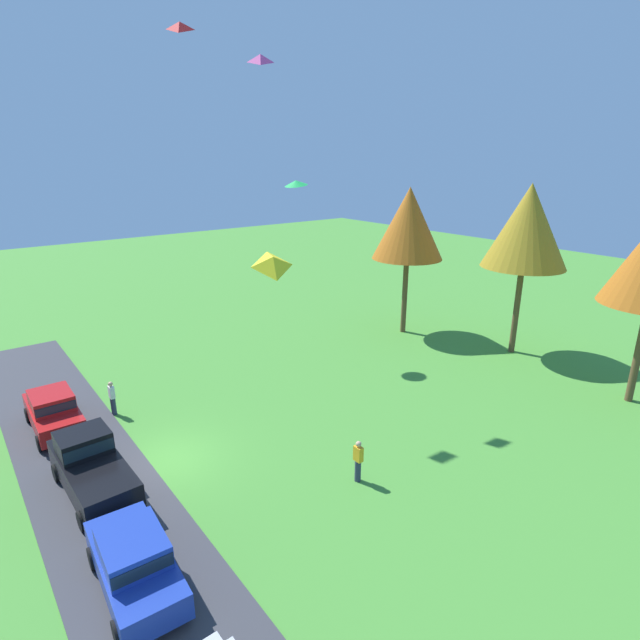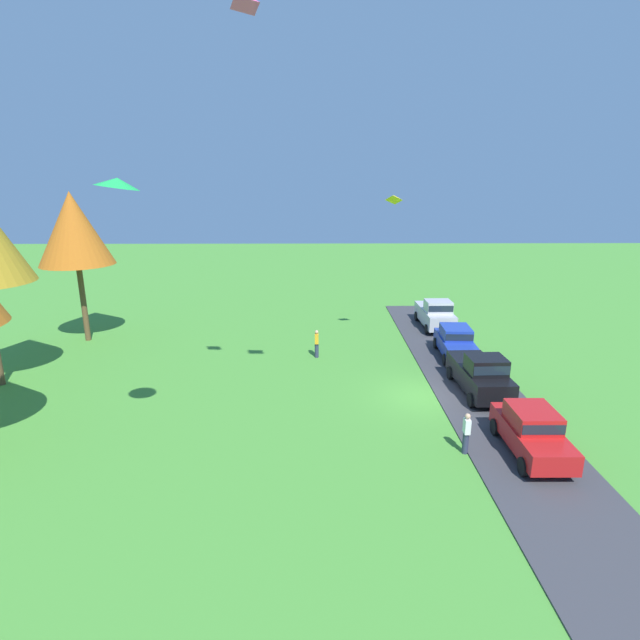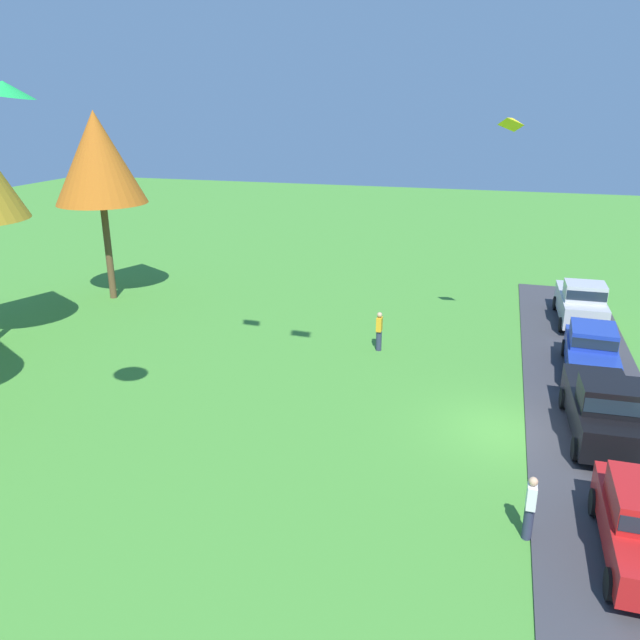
{
  "view_description": "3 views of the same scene",
  "coord_description": "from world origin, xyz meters",
  "px_view_note": "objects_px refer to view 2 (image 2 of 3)",
  "views": [
    {
      "loc": [
        17.64,
        -5.75,
        11.8
      ],
      "look_at": [
        1.88,
        6.46,
        5.24
      ],
      "focal_mm": 28.0,
      "sensor_mm": 36.0,
      "label": 1
    },
    {
      "loc": [
        -22.71,
        5.43,
        10.48
      ],
      "look_at": [
        0.59,
        5.16,
        3.81
      ],
      "focal_mm": 28.0,
      "sensor_mm": 36.0,
      "label": 2
    },
    {
      "loc": [
        -18.76,
        0.86,
        10.03
      ],
      "look_at": [
        1.12,
        6.59,
        2.79
      ],
      "focal_mm": 35.0,
      "sensor_mm": 36.0,
      "label": 3
    }
  ],
  "objects_px": {
    "car_pickup_far_end": "(435,314)",
    "car_sedan_near_entrance": "(532,430)",
    "car_sedan_by_flagpole": "(455,341)",
    "kite_diamond_low_drifter": "(247,1)",
    "person_watching_sky": "(317,343)",
    "kite_diamond_near_flag": "(394,198)",
    "car_pickup_mid_row": "(481,374)",
    "person_on_lawn": "(466,433)",
    "tree_far_right": "(74,229)",
    "kite_delta_trailing_tail": "(117,183)"
  },
  "relations": [
    {
      "from": "kite_diamond_near_flag",
      "to": "car_sedan_by_flagpole",
      "type": "bearing_deg",
      "value": -115.43
    },
    {
      "from": "kite_diamond_low_drifter",
      "to": "kite_diamond_near_flag",
      "type": "height_order",
      "value": "kite_diamond_low_drifter"
    },
    {
      "from": "kite_delta_trailing_tail",
      "to": "kite_diamond_near_flag",
      "type": "bearing_deg",
      "value": -36.98
    },
    {
      "from": "car_sedan_near_entrance",
      "to": "kite_diamond_near_flag",
      "type": "relative_size",
      "value": 5.62
    },
    {
      "from": "car_pickup_mid_row",
      "to": "tree_far_right",
      "type": "relative_size",
      "value": 0.52
    },
    {
      "from": "person_watching_sky",
      "to": "kite_diamond_near_flag",
      "type": "distance_m",
      "value": 9.77
    },
    {
      "from": "person_watching_sky",
      "to": "kite_delta_trailing_tail",
      "type": "relative_size",
      "value": 1.26
    },
    {
      "from": "car_pickup_far_end",
      "to": "kite_delta_trailing_tail",
      "type": "relative_size",
      "value": 3.71
    },
    {
      "from": "kite_diamond_low_drifter",
      "to": "car_sedan_near_entrance",
      "type": "bearing_deg",
      "value": -97.01
    },
    {
      "from": "car_sedan_near_entrance",
      "to": "car_pickup_far_end",
      "type": "distance_m",
      "value": 17.02
    },
    {
      "from": "car_sedan_by_flagpole",
      "to": "kite_diamond_low_drifter",
      "type": "bearing_deg",
      "value": 132.32
    },
    {
      "from": "car_sedan_near_entrance",
      "to": "car_pickup_far_end",
      "type": "bearing_deg",
      "value": -0.78
    },
    {
      "from": "car_pickup_mid_row",
      "to": "kite_delta_trailing_tail",
      "type": "distance_m",
      "value": 18.41
    },
    {
      "from": "car_pickup_far_end",
      "to": "person_on_lawn",
      "type": "distance_m",
      "value": 17.15
    },
    {
      "from": "tree_far_right",
      "to": "kite_diamond_low_drifter",
      "type": "height_order",
      "value": "kite_diamond_low_drifter"
    },
    {
      "from": "person_watching_sky",
      "to": "tree_far_right",
      "type": "relative_size",
      "value": 0.18
    },
    {
      "from": "car_pickup_far_end",
      "to": "kite_diamond_near_flag",
      "type": "bearing_deg",
      "value": 136.85
    },
    {
      "from": "car_sedan_by_flagpole",
      "to": "kite_delta_trailing_tail",
      "type": "relative_size",
      "value": 3.31
    },
    {
      "from": "person_watching_sky",
      "to": "kite_delta_trailing_tail",
      "type": "bearing_deg",
      "value": 153.91
    },
    {
      "from": "tree_far_right",
      "to": "kite_delta_trailing_tail",
      "type": "xyz_separation_m",
      "value": [
        -16.07,
        -9.15,
        2.96
      ]
    },
    {
      "from": "car_sedan_by_flagpole",
      "to": "tree_far_right",
      "type": "xyz_separation_m",
      "value": [
        3.58,
        23.65,
        6.32
      ]
    },
    {
      "from": "person_on_lawn",
      "to": "person_watching_sky",
      "type": "bearing_deg",
      "value": 27.78
    },
    {
      "from": "car_pickup_far_end",
      "to": "person_on_lawn",
      "type": "xyz_separation_m",
      "value": [
        -16.93,
        2.75,
        -0.23
      ]
    },
    {
      "from": "car_pickup_far_end",
      "to": "car_sedan_near_entrance",
      "type": "bearing_deg",
      "value": 179.22
    },
    {
      "from": "car_pickup_mid_row",
      "to": "kite_diamond_low_drifter",
      "type": "relative_size",
      "value": 5.57
    },
    {
      "from": "person_on_lawn",
      "to": "person_watching_sky",
      "type": "distance_m",
      "value": 12.44
    },
    {
      "from": "car_sedan_by_flagpole",
      "to": "person_watching_sky",
      "type": "height_order",
      "value": "car_sedan_by_flagpole"
    },
    {
      "from": "kite_diamond_low_drifter",
      "to": "car_pickup_far_end",
      "type": "bearing_deg",
      "value": -34.67
    },
    {
      "from": "car_pickup_far_end",
      "to": "person_on_lawn",
      "type": "height_order",
      "value": "car_pickup_far_end"
    },
    {
      "from": "car_sedan_near_entrance",
      "to": "kite_diamond_low_drifter",
      "type": "xyz_separation_m",
      "value": [
        1.31,
        10.63,
        15.01
      ]
    },
    {
      "from": "tree_far_right",
      "to": "person_on_lawn",
      "type": "bearing_deg",
      "value": -124.53
    },
    {
      "from": "car_pickup_far_end",
      "to": "person_watching_sky",
      "type": "height_order",
      "value": "car_pickup_far_end"
    },
    {
      "from": "car_pickup_mid_row",
      "to": "kite_diamond_near_flag",
      "type": "relative_size",
      "value": 6.44
    },
    {
      "from": "car_sedan_by_flagpole",
      "to": "person_on_lawn",
      "type": "xyz_separation_m",
      "value": [
        -10.93,
        2.55,
        -0.16
      ]
    },
    {
      "from": "car_sedan_by_flagpole",
      "to": "kite_diamond_near_flag",
      "type": "bearing_deg",
      "value": 64.57
    },
    {
      "from": "kite_delta_trailing_tail",
      "to": "person_watching_sky",
      "type": "bearing_deg",
      "value": -26.09
    },
    {
      "from": "car_sedan_near_entrance",
      "to": "kite_delta_trailing_tail",
      "type": "relative_size",
      "value": 3.26
    },
    {
      "from": "tree_far_right",
      "to": "kite_diamond_near_flag",
      "type": "xyz_separation_m",
      "value": [
        -1.8,
        -19.9,
        1.96
      ]
    },
    {
      "from": "person_on_lawn",
      "to": "kite_diamond_low_drifter",
      "type": "relative_size",
      "value": 1.88
    },
    {
      "from": "car_sedan_near_entrance",
      "to": "person_watching_sky",
      "type": "bearing_deg",
      "value": 36.87
    },
    {
      "from": "car_sedan_by_flagpole",
      "to": "tree_far_right",
      "type": "bearing_deg",
      "value": 81.39
    },
    {
      "from": "car_sedan_by_flagpole",
      "to": "tree_far_right",
      "type": "relative_size",
      "value": 0.46
    },
    {
      "from": "car_sedan_by_flagpole",
      "to": "car_pickup_far_end",
      "type": "height_order",
      "value": "car_pickup_far_end"
    },
    {
      "from": "person_on_lawn",
      "to": "car_sedan_near_entrance",
      "type": "bearing_deg",
      "value": -91.91
    },
    {
      "from": "person_watching_sky",
      "to": "kite_diamond_near_flag",
      "type": "bearing_deg",
      "value": -69.57
    },
    {
      "from": "car_sedan_by_flagpole",
      "to": "person_on_lawn",
      "type": "height_order",
      "value": "car_sedan_by_flagpole"
    },
    {
      "from": "car_sedan_near_entrance",
      "to": "kite_delta_trailing_tail",
      "type": "xyz_separation_m",
      "value": [
        -1.48,
        14.47,
        9.29
      ]
    },
    {
      "from": "car_sedan_near_entrance",
      "to": "car_sedan_by_flagpole",
      "type": "relative_size",
      "value": 0.98
    },
    {
      "from": "tree_far_right",
      "to": "kite_diamond_low_drifter",
      "type": "xyz_separation_m",
      "value": [
        -13.29,
        -12.98,
        8.69
      ]
    },
    {
      "from": "car_pickup_mid_row",
      "to": "person_watching_sky",
      "type": "height_order",
      "value": "car_pickup_mid_row"
    }
  ]
}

